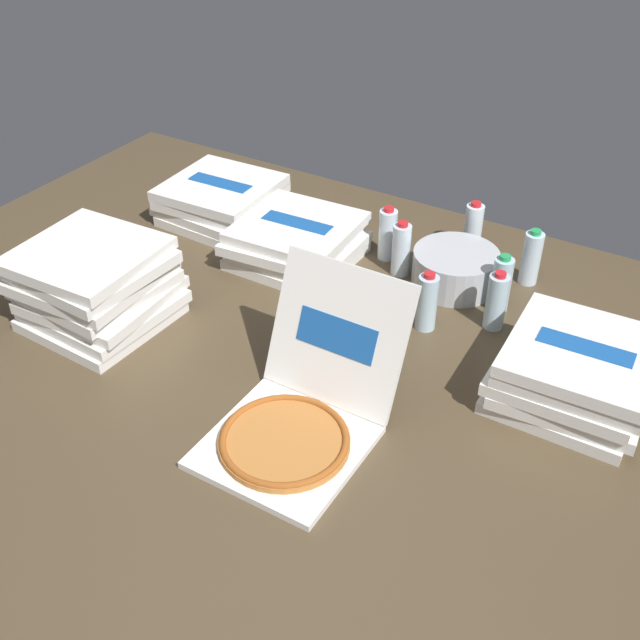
% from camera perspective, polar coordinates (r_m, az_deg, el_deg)
% --- Properties ---
extents(ground_plane, '(3.20, 2.40, 0.02)m').
position_cam_1_polar(ground_plane, '(2.37, -2.38, -3.76)').
color(ground_plane, '#4C3D28').
extents(open_pizza_box, '(0.40, 0.57, 0.40)m').
position_cam_1_polar(open_pizza_box, '(2.10, -1.57, -6.95)').
color(open_pizza_box, white).
rests_on(open_pizza_box, ground_plane).
extents(pizza_stack_right_far, '(0.44, 0.43, 0.20)m').
position_cam_1_polar(pizza_stack_right_far, '(2.31, 18.34, -3.72)').
color(pizza_stack_right_far, white).
rests_on(pizza_stack_right_far, ground_plane).
extents(pizza_stack_center_near, '(0.44, 0.43, 0.16)m').
position_cam_1_polar(pizza_stack_center_near, '(3.14, -7.25, 8.75)').
color(pizza_stack_center_near, white).
rests_on(pizza_stack_center_near, ground_plane).
extents(pizza_stack_right_near, '(0.44, 0.44, 0.27)m').
position_cam_1_polar(pizza_stack_right_near, '(2.59, -16.21, 2.49)').
color(pizza_stack_right_near, white).
rests_on(pizza_stack_right_near, ground_plane).
extents(pizza_stack_right_mid, '(0.45, 0.45, 0.16)m').
position_cam_1_polar(pizza_stack_right_mid, '(2.84, -1.77, 5.81)').
color(pizza_stack_right_mid, white).
rests_on(pizza_stack_right_mid, ground_plane).
extents(ice_bucket, '(0.30, 0.30, 0.13)m').
position_cam_1_polar(ice_bucket, '(2.74, 9.97, 3.75)').
color(ice_bucket, '#B7BABF').
rests_on(ice_bucket, ground_plane).
extents(water_bottle_0, '(0.07, 0.07, 0.21)m').
position_cam_1_polar(water_bottle_0, '(2.49, 7.92, 1.32)').
color(water_bottle_0, silver).
rests_on(water_bottle_0, ground_plane).
extents(water_bottle_1, '(0.07, 0.07, 0.21)m').
position_cam_1_polar(water_bottle_1, '(2.76, 6.02, 5.22)').
color(water_bottle_1, silver).
rests_on(water_bottle_1, ground_plane).
extents(water_bottle_2, '(0.07, 0.07, 0.21)m').
position_cam_1_polar(water_bottle_2, '(2.79, 15.35, 4.46)').
color(water_bottle_2, silver).
rests_on(water_bottle_2, ground_plane).
extents(water_bottle_3, '(0.07, 0.07, 0.21)m').
position_cam_1_polar(water_bottle_3, '(2.62, 13.24, 2.61)').
color(water_bottle_3, silver).
rests_on(water_bottle_3, ground_plane).
extents(water_bottle_4, '(0.07, 0.07, 0.21)m').
position_cam_1_polar(water_bottle_4, '(2.85, 5.02, 6.34)').
color(water_bottle_4, silver).
rests_on(water_bottle_4, ground_plane).
extents(water_bottle_5, '(0.07, 0.07, 0.21)m').
position_cam_1_polar(water_bottle_5, '(2.53, 12.90, 1.35)').
color(water_bottle_5, silver).
rests_on(water_bottle_5, ground_plane).
extents(water_bottle_6, '(0.07, 0.07, 0.21)m').
position_cam_1_polar(water_bottle_6, '(2.93, 11.25, 6.63)').
color(water_bottle_6, white).
rests_on(water_bottle_6, ground_plane).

